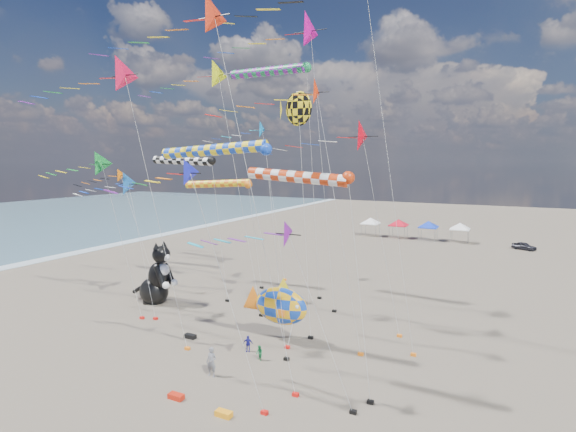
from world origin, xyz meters
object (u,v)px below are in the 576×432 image
(parked_car, at_px, (524,246))
(child_blue, at_px, (248,344))
(person_adult, at_px, (211,362))
(cat_inflatable, at_px, (156,272))
(fish_inflatable, at_px, (281,306))
(child_green, at_px, (259,353))

(parked_car, bearing_deg, child_blue, -174.76)
(person_adult, bearing_deg, cat_inflatable, 140.94)
(fish_inflatable, bearing_deg, child_green, -85.76)
(child_blue, distance_m, parked_car, 52.95)
(cat_inflatable, distance_m, parked_car, 54.42)
(child_green, bearing_deg, person_adult, -82.13)
(child_blue, bearing_deg, person_adult, -109.07)
(fish_inflatable, xyz_separation_m, person_adult, (-1.27, -6.83, -1.79))
(cat_inflatable, relative_size, parked_car, 1.74)
(person_adult, xyz_separation_m, child_green, (1.54, 3.25, -0.41))
(cat_inflatable, height_order, fish_inflatable, cat_inflatable)
(person_adult, distance_m, child_green, 3.62)
(child_green, bearing_deg, cat_inflatable, -169.78)
(cat_inflatable, height_order, parked_car, cat_inflatable)
(child_green, distance_m, parked_car, 53.31)
(cat_inflatable, bearing_deg, child_blue, -19.49)
(child_green, bearing_deg, child_blue, -178.14)
(child_blue, bearing_deg, child_green, -49.11)
(fish_inflatable, relative_size, parked_car, 1.62)
(person_adult, bearing_deg, child_green, 61.25)
(person_adult, xyz_separation_m, parked_car, (18.11, 53.92, -0.34))
(child_green, bearing_deg, parked_car, 105.08)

